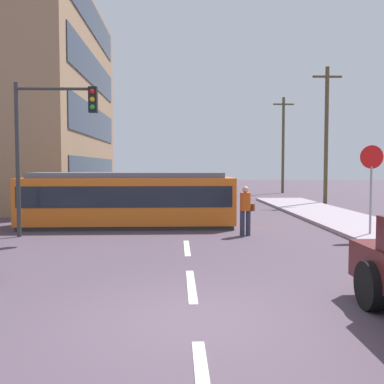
% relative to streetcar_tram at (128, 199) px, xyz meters
% --- Properties ---
extents(ground_plane, '(120.00, 120.00, 0.00)m').
position_rel_streetcar_tram_xyz_m(ground_plane, '(2.17, -0.64, -1.09)').
color(ground_plane, '#4D3E4B').
extents(lane_stripe_1, '(0.16, 2.40, 0.01)m').
position_rel_streetcar_tram_xyz_m(lane_stripe_1, '(2.17, -8.64, -1.08)').
color(lane_stripe_1, silver).
rests_on(lane_stripe_1, ground).
extents(lane_stripe_2, '(0.16, 2.40, 0.01)m').
position_rel_streetcar_tram_xyz_m(lane_stripe_2, '(2.17, -4.64, -1.08)').
color(lane_stripe_2, silver).
rests_on(lane_stripe_2, ground).
extents(lane_stripe_3, '(0.16, 2.40, 0.01)m').
position_rel_streetcar_tram_xyz_m(lane_stripe_3, '(2.17, 6.00, -1.08)').
color(lane_stripe_3, silver).
rests_on(lane_stripe_3, ground).
extents(lane_stripe_4, '(0.16, 2.40, 0.01)m').
position_rel_streetcar_tram_xyz_m(lane_stripe_4, '(2.17, 12.00, -1.08)').
color(lane_stripe_4, silver).
rests_on(lane_stripe_4, ground).
extents(streetcar_tram, '(8.11, 2.63, 2.10)m').
position_rel_streetcar_tram_xyz_m(streetcar_tram, '(0.00, 0.00, 0.00)').
color(streetcar_tram, orange).
rests_on(streetcar_tram, ground).
extents(city_bus, '(2.65, 5.50, 1.76)m').
position_rel_streetcar_tram_xyz_m(city_bus, '(0.59, 6.81, -0.08)').
color(city_bus, '#315283').
rests_on(city_bus, ground).
extents(pedestrian_crossing, '(0.51, 0.36, 1.67)m').
position_rel_streetcar_tram_xyz_m(pedestrian_crossing, '(4.19, -2.43, -0.14)').
color(pedestrian_crossing, '#2C2E42').
rests_on(pedestrian_crossing, ground).
extents(stop_sign, '(0.76, 0.07, 2.88)m').
position_rel_streetcar_tram_xyz_m(stop_sign, '(8.20, -3.01, 1.11)').
color(stop_sign, gray).
rests_on(stop_sign, sidewalk_curb_right).
extents(traffic_light_mast, '(2.70, 0.33, 5.07)m').
position_rel_streetcar_tram_xyz_m(traffic_light_mast, '(-2.31, -2.41, 2.46)').
color(traffic_light_mast, '#333333').
rests_on(traffic_light_mast, ground).
extents(utility_pole_mid, '(1.80, 0.24, 8.42)m').
position_rel_streetcar_tram_xyz_m(utility_pole_mid, '(11.10, 9.99, 3.31)').
color(utility_pole_mid, brown).
rests_on(utility_pole_mid, ground).
extents(utility_pole_far, '(1.80, 0.24, 8.30)m').
position_rel_streetcar_tram_xyz_m(utility_pole_far, '(11.11, 21.15, 3.24)').
color(utility_pole_far, brown).
rests_on(utility_pole_far, ground).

